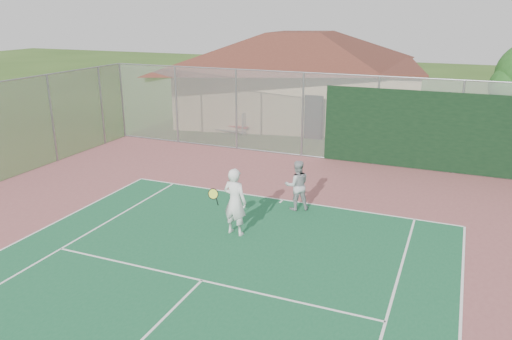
{
  "coord_description": "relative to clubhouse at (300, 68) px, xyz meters",
  "views": [
    {
      "loc": [
        5.0,
        -2.38,
        5.89
      ],
      "look_at": [
        -0.53,
        10.89,
        1.26
      ],
      "focal_mm": 35.0,
      "sensor_mm": 36.0,
      "label": 1
    }
  ],
  "objects": [
    {
      "name": "back_fence",
      "position": [
        5.51,
        -7.1,
        -1.21
      ],
      "size": [
        20.08,
        0.11,
        3.53
      ],
      "color": "gray",
      "rests_on": "ground"
    },
    {
      "name": "clubhouse",
      "position": [
        0.0,
        0.0,
        0.0
      ],
      "size": [
        14.55,
        11.07,
        5.68
      ],
      "rotation": [
        0.0,
        0.0,
        0.19
      ],
      "color": "tan",
      "rests_on": "ground"
    },
    {
      "name": "bleachers",
      "position": [
        -2.69,
        -3.79,
        -2.31
      ],
      "size": [
        3.08,
        2.01,
        1.09
      ],
      "rotation": [
        0.0,
        0.0,
        -0.14
      ],
      "color": "#B22E29",
      "rests_on": "ground"
    },
    {
      "name": "player_grey_back",
      "position": [
        4.05,
        -12.77,
        -2.1
      ],
      "size": [
        0.95,
        0.89,
        1.56
      ],
      "rotation": [
        0.0,
        0.0,
        3.67
      ],
      "color": "#A3A5A8",
      "rests_on": "ground"
    },
    {
      "name": "player_white_front",
      "position": [
        3.05,
        -15.11,
        -1.94
      ],
      "size": [
        1.03,
        0.67,
        1.88
      ],
      "rotation": [
        0.0,
        0.0,
        3.01
      ],
      "color": "silver",
      "rests_on": "ground"
    },
    {
      "name": "side_fence_left",
      "position": [
        -6.6,
        -11.58,
        -1.13
      ],
      "size": [
        0.08,
        9.0,
        3.5
      ],
      "color": "gray",
      "rests_on": "ground"
    }
  ]
}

